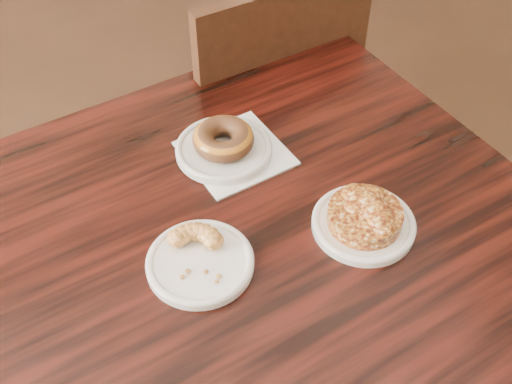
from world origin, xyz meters
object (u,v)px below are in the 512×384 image
object	(u,v)px
cafe_table	(267,357)
cruller_fragment	(199,255)
apple_fritter	(365,214)
chair_far	(243,116)
glazed_donut	(223,139)

from	to	relation	value
cafe_table	cruller_fragment	size ratio (longest dim) A/B	8.46
cruller_fragment	apple_fritter	bearing A→B (deg)	1.80
chair_far	cruller_fragment	world-z (taller)	chair_far
cruller_fragment	glazed_donut	bearing A→B (deg)	68.73
cafe_table	apple_fritter	distance (m)	0.43
cafe_table	cruller_fragment	bearing A→B (deg)	178.24
glazed_donut	apple_fritter	world-z (taller)	glazed_donut
glazed_donut	apple_fritter	distance (m)	0.28
chair_far	glazed_donut	distance (m)	0.57
cafe_table	glazed_donut	size ratio (longest dim) A/B	8.34
cafe_table	chair_far	bearing A→B (deg)	63.17
cafe_table	cruller_fragment	world-z (taller)	cruller_fragment
cafe_table	cruller_fragment	xyz separation A→B (m)	(-0.12, -0.03, 0.40)
cafe_table	chair_far	world-z (taller)	chair_far
cafe_table	apple_fritter	xyz separation A→B (m)	(0.14, -0.02, 0.41)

